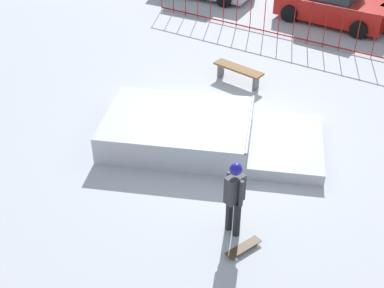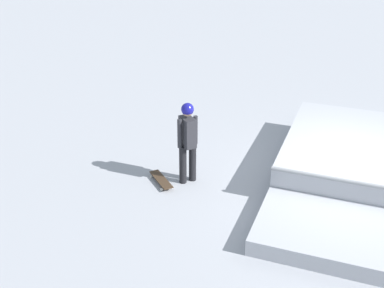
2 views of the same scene
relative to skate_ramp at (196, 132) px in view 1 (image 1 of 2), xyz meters
The scene contains 7 objects.
ground_plane 0.67m from the skate_ramp, 33.13° to the left, with size 60.00×60.00×0.00m, color #A8AAB2.
skate_ramp is the anchor object (origin of this frame).
skater 3.33m from the skate_ramp, 50.67° to the right, with size 0.41×0.44×1.73m.
skateboard 3.82m from the skate_ramp, 49.69° to the right, with size 0.53×0.81×0.09m.
perimeter_fence 7.21m from the skate_ramp, 86.02° to the left, with size 11.70×1.07×1.50m.
park_bench 3.45m from the skate_ramp, 94.86° to the left, with size 1.65×0.75×0.48m.
parked_car_red 9.49m from the skate_ramp, 83.97° to the left, with size 4.30×2.38×1.60m.
Camera 1 is at (4.26, -10.02, 7.52)m, focal length 48.55 mm.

